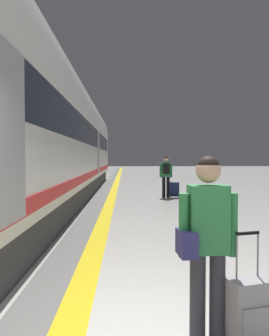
% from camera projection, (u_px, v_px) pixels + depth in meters
% --- Properties ---
extents(safety_line_strip, '(0.36, 80.00, 0.01)m').
position_uv_depth(safety_line_strip, '(110.00, 201.00, 12.30)').
color(safety_line_strip, yellow).
rests_on(safety_line_strip, ground).
extents(tactile_edge_band, '(0.70, 80.00, 0.01)m').
position_uv_depth(tactile_edge_band, '(100.00, 201.00, 12.29)').
color(tactile_edge_band, slate).
rests_on(tactile_edge_band, ground).
extents(high_speed_train, '(2.94, 35.42, 4.97)m').
position_uv_depth(high_speed_train, '(25.00, 126.00, 9.05)').
color(high_speed_train, '#38383D').
rests_on(high_speed_train, ground).
extents(traveller_foreground, '(0.53, 0.29, 1.65)m').
position_uv_depth(traveller_foreground, '(206.00, 237.00, 2.83)').
color(traveller_foreground, '#383842').
rests_on(traveller_foreground, ground).
extents(rolling_suitcase_foreground, '(0.42, 0.31, 1.00)m').
position_uv_depth(rolling_suitcase_foreground, '(251.00, 312.00, 2.79)').
color(rolling_suitcase_foreground, '#9E9EA3').
rests_on(rolling_suitcase_foreground, ground).
extents(passenger_near, '(0.53, 0.34, 1.71)m').
position_uv_depth(passenger_near, '(166.00, 173.00, 13.68)').
color(passenger_near, black).
rests_on(passenger_near, ground).
extents(suitcase_near, '(0.41, 0.29, 0.63)m').
position_uv_depth(suitcase_near, '(175.00, 189.00, 13.45)').
color(suitcase_near, '#19234C').
rests_on(suitcase_near, ground).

